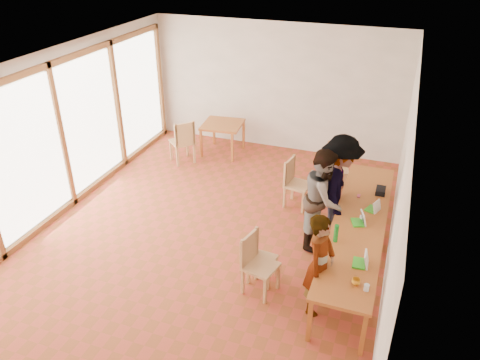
{
  "coord_description": "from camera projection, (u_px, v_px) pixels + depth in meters",
  "views": [
    {
      "loc": [
        2.81,
        -6.32,
        4.82
      ],
      "look_at": [
        0.49,
        0.12,
        1.1
      ],
      "focal_mm": 35.0,
      "sensor_mm": 36.0,
      "label": 1
    }
  ],
  "objects": [
    {
      "name": "chair_empty",
      "position": [
        332.0,
        163.0,
        9.48
      ],
      "size": [
        0.54,
        0.54,
        0.53
      ],
      "rotation": [
        0.0,
        0.0,
        0.19
      ],
      "color": "tan",
      "rests_on": "ground"
    },
    {
      "name": "ground",
      "position": [
        212.0,
        233.0,
        8.36
      ],
      "size": [
        8.0,
        8.0,
        0.0
      ],
      "primitive_type": "plane",
      "color": "#AB3F29",
      "rests_on": "ground"
    },
    {
      "name": "clear_glass",
      "position": [
        367.0,
        288.0,
        5.92
      ],
      "size": [
        0.07,
        0.07,
        0.09
      ],
      "primitive_type": "cylinder",
      "color": "silver",
      "rests_on": "communal_table"
    },
    {
      "name": "wall_back",
      "position": [
        276.0,
        87.0,
        10.95
      ],
      "size": [
        6.0,
        0.1,
        3.0
      ],
      "primitive_type": "cube",
      "color": "silver",
      "rests_on": "ground"
    },
    {
      "name": "window_wall",
      "position": [
        60.0,
        133.0,
        8.53
      ],
      "size": [
        0.1,
        8.0,
        3.0
      ],
      "primitive_type": "cube",
      "color": "white",
      "rests_on": "ground"
    },
    {
      "name": "chair_far",
      "position": [
        294.0,
        178.0,
        8.94
      ],
      "size": [
        0.52,
        0.52,
        0.51
      ],
      "rotation": [
        0.0,
        0.0,
        -0.17
      ],
      "color": "tan",
      "rests_on": "ground"
    },
    {
      "name": "chair_spare",
      "position": [
        183.0,
        138.0,
        10.52
      ],
      "size": [
        0.68,
        0.68,
        0.55
      ],
      "rotation": [
        0.0,
        0.0,
        2.4
      ],
      "color": "tan",
      "rests_on": "ground"
    },
    {
      "name": "laptop_mid",
      "position": [
        360.0,
        220.0,
        7.26
      ],
      "size": [
        0.27,
        0.28,
        0.2
      ],
      "rotation": [
        0.0,
        0.0,
        0.34
      ],
      "color": "green",
      "rests_on": "communal_table"
    },
    {
      "name": "yellow_mug",
      "position": [
        356.0,
        282.0,
        6.02
      ],
      "size": [
        0.14,
        0.14,
        0.09
      ],
      "primitive_type": "imported",
      "rotation": [
        0.0,
        0.0,
        0.28
      ],
      "color": "orange",
      "rests_on": "communal_table"
    },
    {
      "name": "wall_right",
      "position": [
        400.0,
        188.0,
        6.75
      ],
      "size": [
        0.1,
        8.0,
        3.0
      ],
      "primitive_type": "cube",
      "color": "silver",
      "rests_on": "ground"
    },
    {
      "name": "chair_mid",
      "position": [
        255.0,
        257.0,
        6.8
      ],
      "size": [
        0.54,
        0.54,
        0.51
      ],
      "rotation": [
        0.0,
        0.0,
        -0.24
      ],
      "color": "tan",
      "rests_on": "ground"
    },
    {
      "name": "laptop_near",
      "position": [
        363.0,
        261.0,
        6.37
      ],
      "size": [
        0.22,
        0.25,
        0.2
      ],
      "rotation": [
        0.0,
        0.0,
        0.04
      ],
      "color": "green",
      "rests_on": "communal_table"
    },
    {
      "name": "laptop_far",
      "position": [
        374.0,
        208.0,
        7.59
      ],
      "size": [
        0.26,
        0.27,
        0.19
      ],
      "rotation": [
        0.0,
        0.0,
        -0.38
      ],
      "color": "green",
      "rests_on": "communal_table"
    },
    {
      "name": "communal_table",
      "position": [
        359.0,
        224.0,
        7.36
      ],
      "size": [
        0.8,
        4.0,
        0.75
      ],
      "color": "#A75325",
      "rests_on": "ground"
    },
    {
      "name": "side_table",
      "position": [
        223.0,
        127.0,
        11.0
      ],
      "size": [
        0.9,
        0.9,
        0.75
      ],
      "rotation": [
        0.0,
        0.0,
        0.1
      ],
      "color": "#A75325",
      "rests_on": "ground"
    },
    {
      "name": "wall_front",
      "position": [
        40.0,
        333.0,
        4.34
      ],
      "size": [
        6.0,
        0.1,
        3.0
      ],
      "primitive_type": "cube",
      "color": "silver",
      "rests_on": "ground"
    },
    {
      "name": "chair_near",
      "position": [
        257.0,
        252.0,
        7.05
      ],
      "size": [
        0.41,
        0.41,
        0.43
      ],
      "rotation": [
        0.0,
        0.0,
        -0.08
      ],
      "color": "tan",
      "rests_on": "ground"
    },
    {
      "name": "person_mid",
      "position": [
        323.0,
        198.0,
        7.7
      ],
      "size": [
        0.67,
        0.86,
        1.76
      ],
      "primitive_type": "imported",
      "rotation": [
        0.0,
        0.0,
        1.57
      ],
      "color": "gray",
      "rests_on": "ground"
    },
    {
      "name": "black_pouch",
      "position": [
        381.0,
        191.0,
        8.09
      ],
      "size": [
        0.16,
        0.26,
        0.09
      ],
      "primitive_type": "cube",
      "color": "black",
      "rests_on": "communal_table"
    },
    {
      "name": "person_near",
      "position": [
        320.0,
        265.0,
        6.35
      ],
      "size": [
        0.47,
        0.63,
        1.55
      ],
      "primitive_type": "imported",
      "rotation": [
        0.0,
        0.0,
        1.38
      ],
      "color": "gray",
      "rests_on": "ground"
    },
    {
      "name": "condiment_cup",
      "position": [
        362.0,
        218.0,
        7.37
      ],
      "size": [
        0.08,
        0.08,
        0.06
      ],
      "primitive_type": "cylinder",
      "color": "white",
      "rests_on": "communal_table"
    },
    {
      "name": "green_bottle",
      "position": [
        336.0,
        233.0,
        6.8
      ],
      "size": [
        0.07,
        0.07,
        0.28
      ],
      "primitive_type": "cylinder",
      "color": "#177C25",
      "rests_on": "communal_table"
    },
    {
      "name": "person_far",
      "position": [
        339.0,
        188.0,
        7.9
      ],
      "size": [
        0.84,
        1.28,
        1.87
      ],
      "primitive_type": "imported",
      "rotation": [
        0.0,
        0.0,
        1.69
      ],
      "color": "gray",
      "rests_on": "ground"
    },
    {
      "name": "pink_phone",
      "position": [
        359.0,
        196.0,
        8.01
      ],
      "size": [
        0.05,
        0.1,
        0.01
      ],
      "primitive_type": "cube",
      "color": "#C43A5E",
      "rests_on": "communal_table"
    },
    {
      "name": "ceiling",
      "position": [
        206.0,
        65.0,
        6.92
      ],
      "size": [
        6.0,
        8.0,
        0.04
      ],
      "primitive_type": "cube",
      "color": "white",
      "rests_on": "wall_back"
    }
  ]
}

